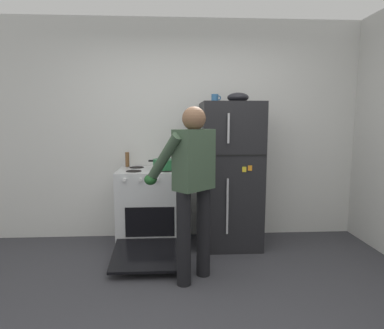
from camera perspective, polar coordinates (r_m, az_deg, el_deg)
ground at (r=2.66m, az=1.11°, el=-26.13°), size 8.00×8.00×0.00m
kitchen_wall_back at (r=4.15m, az=-0.90°, el=5.97°), size 6.00×0.10×2.70m
refrigerator at (r=3.88m, az=6.61°, el=-1.78°), size 0.68×0.72×1.68m
stove_range at (r=3.90m, az=-7.04°, el=-7.65°), size 0.76×1.22×0.92m
person_cook at (r=2.96m, az=-0.15°, el=-2.50°), size 0.66×0.69×1.60m
red_pot at (r=3.75m, az=-4.77°, el=0.05°), size 0.37×0.27×0.12m
coffee_mug at (r=3.86m, az=4.04°, el=11.44°), size 0.11×0.08×0.10m
pepper_mill at (r=4.03m, az=-11.23°, el=0.87°), size 0.05×0.05×0.17m
mixing_bowl at (r=3.85m, az=8.02°, el=11.51°), size 0.25×0.25×0.11m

